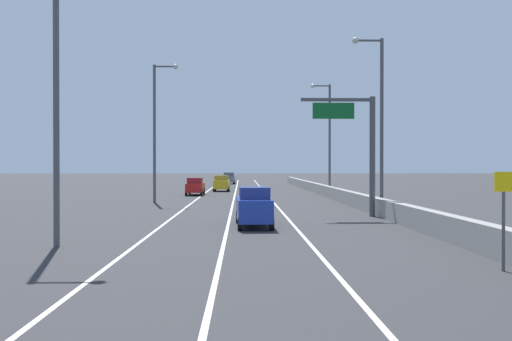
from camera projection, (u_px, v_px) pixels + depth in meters
ground_plane at (252, 192)px, 67.07m from camera, size 320.00×320.00×0.00m
lane_stripe_left at (201, 196)px, 57.93m from camera, size 0.16×130.00×0.00m
lane_stripe_center at (235, 196)px, 58.02m from camera, size 0.16×130.00×0.00m
lane_stripe_right at (268, 196)px, 58.11m from camera, size 0.16×130.00×0.00m
jersey_barrier_right at (355, 200)px, 43.27m from camera, size 0.60×120.00×1.10m
overhead_sign_gantry at (361, 141)px, 34.93m from camera, size 4.68×0.36×7.50m
speed_advisory_sign at (504, 213)px, 16.82m from camera, size 0.60×0.11×3.00m
lamp_post_right_second at (378, 114)px, 37.74m from camera, size 2.14×0.44×11.84m
lamp_post_right_third at (328, 132)px, 59.18m from camera, size 2.14×0.44×11.84m
lamp_post_left_near at (62, 76)px, 21.87m from camera, size 2.14×0.44×11.84m
lamp_post_left_mid at (157, 124)px, 47.60m from camera, size 2.14×0.44×11.84m
car_yellow_0 at (221, 183)px, 69.25m from camera, size 1.97×4.05×1.98m
car_red_1 at (195, 186)px, 60.22m from camera, size 1.81×4.73×1.88m
car_gray_2 at (229, 178)px, 97.04m from camera, size 2.11×4.74×1.99m
car_blue_3 at (254, 207)px, 29.13m from camera, size 1.92×4.70×2.08m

